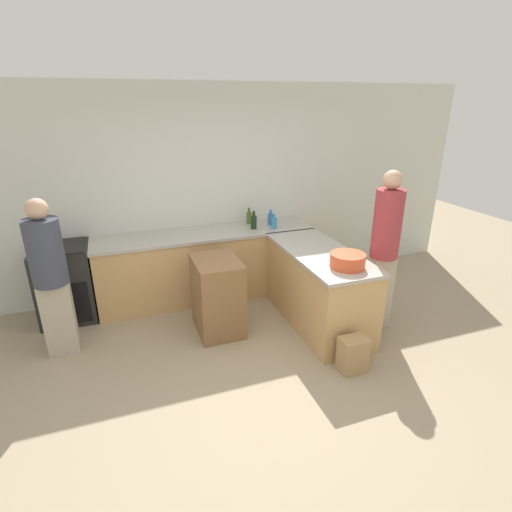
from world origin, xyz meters
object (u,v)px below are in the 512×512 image
(water_bottle_blue, at_px, (271,219))
(olive_oil_bottle, at_px, (249,217))
(mixing_bowl, at_px, (348,260))
(wine_bottle_dark, at_px, (254,222))
(island_table, at_px, (218,296))
(dish_soap_bottle, at_px, (274,223))
(person_by_range, at_px, (50,274))
(paper_bag, at_px, (353,355))
(person_at_peninsula, at_px, (385,246))
(range_oven, at_px, (65,283))

(water_bottle_blue, relative_size, olive_oil_bottle, 0.94)
(mixing_bowl, distance_m, wine_bottle_dark, 1.61)
(island_table, xyz_separation_m, dish_soap_bottle, (0.98, 0.75, 0.54))
(water_bottle_blue, bearing_deg, wine_bottle_dark, -160.73)
(island_table, bearing_deg, dish_soap_bottle, 37.43)
(island_table, height_order, mixing_bowl, mixing_bowl)
(island_table, distance_m, olive_oil_bottle, 1.42)
(wine_bottle_dark, bearing_deg, water_bottle_blue, 19.27)
(mixing_bowl, xyz_separation_m, olive_oil_bottle, (-0.44, 1.79, 0.01))
(wine_bottle_dark, distance_m, person_by_range, 2.46)
(mixing_bowl, distance_m, paper_bag, 0.92)
(island_table, height_order, person_at_peninsula, person_at_peninsula)
(range_oven, bearing_deg, person_at_peninsula, -23.24)
(wine_bottle_dark, xyz_separation_m, person_at_peninsula, (1.03, -1.37, 0.01))
(dish_soap_bottle, distance_m, paper_bag, 2.08)
(olive_oil_bottle, bearing_deg, wine_bottle_dark, -94.89)
(mixing_bowl, distance_m, olive_oil_bottle, 1.84)
(person_by_range, height_order, paper_bag, person_by_range)
(mixing_bowl, bearing_deg, person_by_range, 163.29)
(water_bottle_blue, xyz_separation_m, olive_oil_bottle, (-0.26, 0.15, 0.00))
(olive_oil_bottle, bearing_deg, island_table, -124.75)
(water_bottle_blue, relative_size, paper_bag, 0.57)
(mixing_bowl, distance_m, person_at_peninsula, 0.59)
(range_oven, distance_m, person_at_peninsula, 3.72)
(mixing_bowl, xyz_separation_m, wine_bottle_dark, (-0.46, 1.54, 0.02))
(range_oven, height_order, person_by_range, person_by_range)
(island_table, height_order, wine_bottle_dark, wine_bottle_dark)
(person_at_peninsula, xyz_separation_m, paper_bag, (-0.71, -0.62, -0.82))
(range_oven, distance_m, olive_oil_bottle, 2.44)
(person_by_range, xyz_separation_m, person_at_peninsula, (3.39, -0.68, 0.11))
(island_table, bearing_deg, person_at_peninsula, -17.29)
(mixing_bowl, bearing_deg, water_bottle_blue, 96.37)
(mixing_bowl, relative_size, person_at_peninsula, 0.19)
(olive_oil_bottle, relative_size, dish_soap_bottle, 1.11)
(person_at_peninsula, bearing_deg, paper_bag, -138.82)
(island_table, xyz_separation_m, paper_bag, (1.03, -1.17, -0.25))
(dish_soap_bottle, bearing_deg, wine_bottle_dark, 163.34)
(range_oven, height_order, person_at_peninsula, person_at_peninsula)
(wine_bottle_dark, xyz_separation_m, water_bottle_blue, (0.28, 0.10, -0.01))
(mixing_bowl, xyz_separation_m, paper_bag, (-0.15, -0.46, -0.79))
(range_oven, relative_size, mixing_bowl, 2.57)
(olive_oil_bottle, xyz_separation_m, person_by_range, (-2.38, -0.94, -0.09))
(mixing_bowl, bearing_deg, island_table, 148.93)
(island_table, relative_size, water_bottle_blue, 4.22)
(mixing_bowl, xyz_separation_m, dish_soap_bottle, (-0.20, 1.46, 0.01))
(island_table, xyz_separation_m, mixing_bowl, (1.18, -0.71, 0.54))
(mixing_bowl, xyz_separation_m, person_at_peninsula, (0.57, 0.17, 0.03))
(range_oven, distance_m, island_table, 1.86)
(olive_oil_bottle, distance_m, person_at_peninsula, 1.90)
(wine_bottle_dark, xyz_separation_m, paper_bag, (0.31, -2.00, -0.81))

